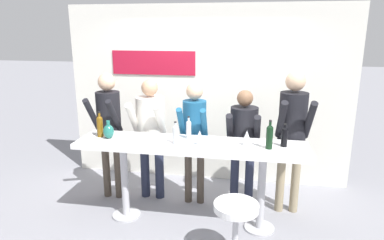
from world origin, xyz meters
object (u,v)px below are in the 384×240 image
object	(u,v)px
person_center_left	(194,130)
person_center_right	(292,127)
bar_stool	(236,223)
wine_bottle_0	(189,129)
wine_glass_1	(200,135)
wine_bottle_3	(175,133)
wine_bottle_4	(270,136)
person_far_left	(109,122)
wine_glass_0	(247,135)
person_center	(243,136)
wine_bottle_1	(284,136)
wine_bottle_2	(100,125)
tasting_table	(191,154)
decorative_vase	(109,131)
person_left	(151,127)

from	to	relation	value
person_center_left	person_center_right	distance (m)	1.24
bar_stool	wine_bottle_0	size ratio (longest dim) A/B	2.34
wine_glass_1	wine_bottle_3	bearing A→B (deg)	177.64
wine_bottle_3	wine_bottle_4	distance (m)	1.06
person_far_left	person_center_right	size ratio (longest dim) A/B	0.96
wine_glass_0	wine_glass_1	bearing A→B (deg)	-170.31
person_center_left	person_center	bearing A→B (deg)	3.52
wine_bottle_1	wine_bottle_4	xyz separation A→B (m)	(-0.17, -0.11, 0.02)
wine_glass_0	person_center	bearing A→B (deg)	95.09
person_center_left	wine_bottle_2	distance (m)	1.20
person_center	wine_bottle_0	world-z (taller)	person_center
tasting_table	person_far_left	xyz separation A→B (m)	(-1.21, 0.47, 0.22)
wine_bottle_3	person_center_right	bearing A→B (deg)	22.04
wine_bottle_1	wine_bottle_4	world-z (taller)	wine_bottle_4
wine_bottle_1	wine_bottle_2	size ratio (longest dim) A/B	0.85
wine_bottle_0	wine_bottle_4	world-z (taller)	wine_bottle_4
wine_bottle_2	decorative_vase	distance (m)	0.15
decorative_vase	wine_bottle_1	bearing A→B (deg)	1.81
wine_glass_1	decorative_vase	world-z (taller)	decorative_vase
wine_bottle_3	decorative_vase	bearing A→B (deg)	176.34
person_center_left	wine_bottle_2	xyz separation A→B (m)	(-1.09, -0.47, 0.14)
person_center_right	wine_bottle_4	bearing A→B (deg)	-122.70
bar_stool	wine_bottle_2	size ratio (longest dim) A/B	2.07
person_center_left	wine_glass_1	world-z (taller)	person_center_left
wine_bottle_1	wine_glass_1	size ratio (longest dim) A/B	1.51
decorative_vase	bar_stool	bearing A→B (deg)	-22.03
wine_bottle_4	wine_glass_0	bearing A→B (deg)	164.83
person_far_left	wine_bottle_1	world-z (taller)	person_far_left
person_far_left	wine_bottle_2	world-z (taller)	person_far_left
wine_glass_1	tasting_table	bearing A→B (deg)	148.53
person_far_left	wine_bottle_0	world-z (taller)	person_far_left
wine_bottle_0	wine_bottle_3	size ratio (longest dim) A/B	1.06
wine_bottle_3	wine_bottle_4	world-z (taller)	wine_bottle_4
person_center	wine_bottle_1	distance (m)	0.71
bar_stool	wine_bottle_4	distance (m)	1.01
person_left	wine_bottle_1	size ratio (longest dim) A/B	6.28
wine_bottle_0	wine_bottle_3	bearing A→B (deg)	-119.79
person_far_left	wine_bottle_3	world-z (taller)	person_far_left
wine_bottle_3	wine_glass_1	distance (m)	0.28
tasting_table	wine_bottle_0	bearing A→B (deg)	109.19
wine_bottle_0	wine_glass_1	size ratio (longest dim) A/B	1.58
wine_bottle_0	decorative_vase	size ratio (longest dim) A/B	1.27
wine_glass_0	person_far_left	bearing A→B (deg)	166.39
person_left	wine_bottle_4	bearing A→B (deg)	-19.61
wine_bottle_0	person_center_left	bearing A→B (deg)	88.97
person_center	wine_bottle_1	size ratio (longest dim) A/B	5.90
person_center_left	wine_bottle_0	xyz separation A→B (m)	(-0.01, -0.37, 0.12)
person_far_left	wine_bottle_1	bearing A→B (deg)	-9.83
wine_bottle_0	decorative_vase	world-z (taller)	wine_bottle_0
wine_bottle_0	bar_stool	bearing A→B (deg)	-51.57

